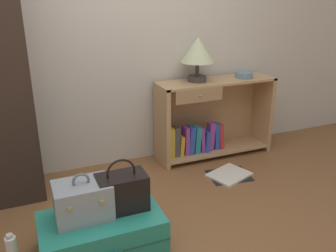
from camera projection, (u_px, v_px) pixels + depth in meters
back_wall at (111, 21)px, 3.12m from camera, size 6.40×0.10×2.60m
bookshelf at (209, 120)px, 3.56m from camera, size 1.15×0.35×0.76m
table_lamp at (198, 52)px, 3.28m from camera, size 0.30×0.30×0.40m
bowl at (244, 75)px, 3.50m from camera, size 0.17×0.17×0.05m
suitcase_large at (102, 233)px, 2.30m from camera, size 0.76×0.46×0.24m
train_case at (83, 200)px, 2.22m from camera, size 0.34×0.25×0.30m
handbag at (122, 192)px, 2.30m from camera, size 0.31×0.19×0.35m
bottle at (12, 250)px, 2.18m from camera, size 0.07×0.07×0.21m
open_book_on_floor at (229, 175)px, 3.25m from camera, size 0.42×0.38×0.02m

